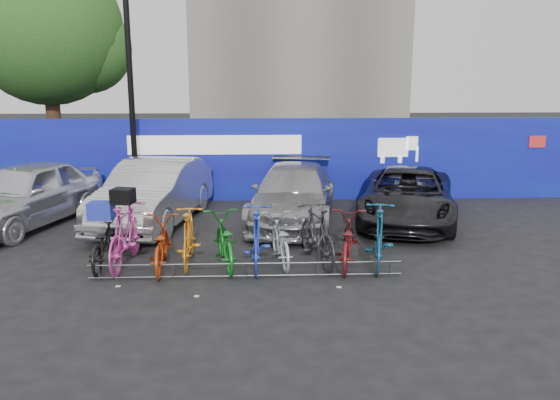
{
  "coord_description": "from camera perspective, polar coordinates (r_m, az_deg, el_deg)",
  "views": [
    {
      "loc": [
        0.22,
        -9.86,
        3.47
      ],
      "look_at": [
        0.72,
        2.0,
        0.86
      ],
      "focal_mm": 35.0,
      "sensor_mm": 36.0,
      "label": 1
    }
  ],
  "objects": [
    {
      "name": "cargo_crate",
      "position": [
        10.74,
        -18.18,
        -1.06
      ],
      "size": [
        0.47,
        0.37,
        0.32
      ],
      "primitive_type": "cube",
      "rotation": [
        0.0,
        0.0,
        -0.05
      ],
      "color": "#1E2DAD",
      "rests_on": "bike_0"
    },
    {
      "name": "car_0",
      "position": [
        14.55,
        -25.15,
        0.57
      ],
      "size": [
        3.08,
        4.96,
        1.57
      ],
      "primitive_type": "imported",
      "rotation": [
        0.0,
        0.0,
        -0.28
      ],
      "color": "silver",
      "rests_on": "ground"
    },
    {
      "name": "bike_0",
      "position": [
        10.9,
        -17.96,
        -4.26
      ],
      "size": [
        0.67,
        1.78,
        0.93
      ],
      "primitive_type": "imported",
      "rotation": [
        0.0,
        0.0,
        3.17
      ],
      "color": "black",
      "rests_on": "ground"
    },
    {
      "name": "lamppost",
      "position": [
        15.64,
        -15.33,
        11.23
      ],
      "size": [
        0.25,
        0.5,
        6.11
      ],
      "color": "black",
      "rests_on": "ground"
    },
    {
      "name": "bike_7",
      "position": [
        10.49,
        3.9,
        -3.64
      ],
      "size": [
        0.96,
        2.0,
        1.16
      ],
      "primitive_type": "imported",
      "rotation": [
        0.0,
        0.0,
        3.36
      ],
      "color": "#262628",
      "rests_on": "ground"
    },
    {
      "name": "bike_6",
      "position": [
        10.53,
        -0.03,
        -4.21
      ],
      "size": [
        0.83,
        1.82,
        0.93
      ],
      "primitive_type": "imported",
      "rotation": [
        0.0,
        0.0,
        3.27
      ],
      "color": "#ADB1B4",
      "rests_on": "ground"
    },
    {
      "name": "tree",
      "position": [
        21.17,
        -22.59,
        15.81
      ],
      "size": [
        5.4,
        5.2,
        7.8
      ],
      "color": "#382314",
      "rests_on": "ground"
    },
    {
      "name": "ground",
      "position": [
        10.46,
        -3.49,
        -7.02
      ],
      "size": [
        100.0,
        100.0,
        0.0
      ],
      "primitive_type": "plane",
      "color": "black",
      "rests_on": "ground"
    },
    {
      "name": "bike_1",
      "position": [
        10.73,
        -15.86,
        -3.54
      ],
      "size": [
        0.68,
        2.07,
        1.23
      ],
      "primitive_type": "imported",
      "rotation": [
        0.0,
        0.0,
        3.09
      ],
      "color": "#CD3D9C",
      "rests_on": "ground"
    },
    {
      "name": "car_1",
      "position": [
        13.67,
        -12.99,
        0.75
      ],
      "size": [
        2.51,
        5.01,
        1.58
      ],
      "primitive_type": "imported",
      "rotation": [
        0.0,
        0.0,
        -0.18
      ],
      "color": "#ACADB1",
      "rests_on": "ground"
    },
    {
      "name": "hoarding",
      "position": [
        16.02,
        -3.15,
        4.24
      ],
      "size": [
        22.0,
        0.18,
        2.4
      ],
      "color": "#130B97",
      "rests_on": "ground"
    },
    {
      "name": "bike_rack",
      "position": [
        9.84,
        -3.57,
        -7.29
      ],
      "size": [
        5.6,
        0.03,
        0.3
      ],
      "color": "#595B60",
      "rests_on": "ground"
    },
    {
      "name": "bike_2",
      "position": [
        10.46,
        -12.38,
        -4.56
      ],
      "size": [
        0.75,
        1.85,
        0.95
      ],
      "primitive_type": "imported",
      "rotation": [
        0.0,
        0.0,
        3.21
      ],
      "color": "#AD370F",
      "rests_on": "ground"
    },
    {
      "name": "bike_8",
      "position": [
        10.48,
        6.99,
        -4.22
      ],
      "size": [
        1.03,
        1.97,
        0.99
      ],
      "primitive_type": "imported",
      "rotation": [
        0.0,
        0.0,
        2.93
      ],
      "color": "maroon",
      "rests_on": "ground"
    },
    {
      "name": "bike_3",
      "position": [
        10.58,
        -9.53,
        -3.87
      ],
      "size": [
        0.57,
        1.82,
        1.09
      ],
      "primitive_type": "imported",
      "rotation": [
        0.0,
        0.0,
        3.17
      ],
      "color": "orange",
      "rests_on": "ground"
    },
    {
      "name": "bike_5",
      "position": [
        10.29,
        -2.44,
        -3.93
      ],
      "size": [
        0.58,
        1.95,
        1.17
      ],
      "primitive_type": "imported",
      "rotation": [
        0.0,
        0.0,
        3.12
      ],
      "color": "#293EB8",
      "rests_on": "ground"
    },
    {
      "name": "bike_4",
      "position": [
        10.43,
        -5.86,
        -4.26
      ],
      "size": [
        1.0,
        1.97,
        0.99
      ],
      "primitive_type": "imported",
      "rotation": [
        0.0,
        0.0,
        3.33
      ],
      "color": "#15721E",
      "rests_on": "ground"
    },
    {
      "name": "bike_9",
      "position": [
        10.53,
        10.34,
        -3.69
      ],
      "size": [
        0.98,
        2.04,
        1.18
      ],
      "primitive_type": "imported",
      "rotation": [
        0.0,
        0.0,
        2.92
      ],
      "color": "navy",
      "rests_on": "ground"
    },
    {
      "name": "car_2",
      "position": [
        13.63,
        1.41,
        0.64
      ],
      "size": [
        2.72,
        5.06,
        1.39
      ],
      "primitive_type": "imported",
      "rotation": [
        0.0,
        0.0,
        -0.17
      ],
      "color": "#99999E",
      "rests_on": "ground"
    },
    {
      "name": "car_3",
      "position": [
        13.95,
        13.18,
        0.45
      ],
      "size": [
        3.47,
        5.2,
        1.33
      ],
      "primitive_type": "imported",
      "rotation": [
        0.0,
        0.0,
        -0.29
      ],
      "color": "black",
      "rests_on": "ground"
    },
    {
      "name": "cargo_topcase",
      "position": [
        10.56,
        -16.1,
        0.4
      ],
      "size": [
        0.44,
        0.41,
        0.28
      ],
      "primitive_type": "cube",
      "rotation": [
        0.0,
        0.0,
        -0.18
      ],
      "color": "black",
      "rests_on": "bike_1"
    }
  ]
}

